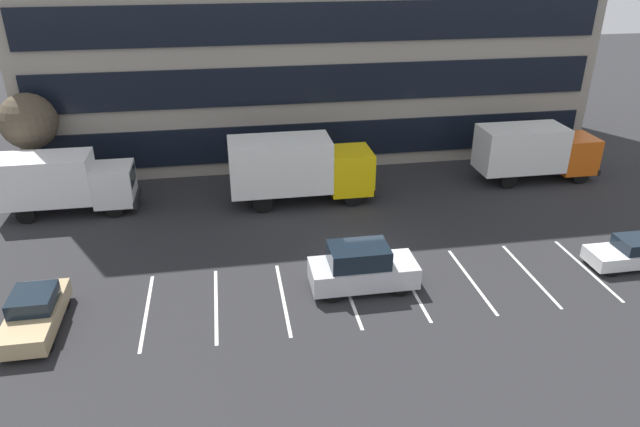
{
  "coord_description": "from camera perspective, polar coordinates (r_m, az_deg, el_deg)",
  "views": [
    {
      "loc": [
        -6.1,
        -23.24,
        13.9
      ],
      "look_at": [
        -1.77,
        2.27,
        1.4
      ],
      "focal_mm": 32.64,
      "sensor_mm": 36.0,
      "label": 1
    }
  ],
  "objects": [
    {
      "name": "sedan_white",
      "position": [
        30.33,
        28.19,
        -3.43
      ],
      "size": [
        3.89,
        1.63,
        1.39
      ],
      "color": "white",
      "rests_on": "ground_plane"
    },
    {
      "name": "sedan_tan",
      "position": [
        25.2,
        -26.18,
        -8.75
      ],
      "size": [
        1.79,
        4.28,
        1.53
      ],
      "color": "tan",
      "rests_on": "ground_plane"
    },
    {
      "name": "box_truck_white",
      "position": [
        34.23,
        -23.9,
        2.92
      ],
      "size": [
        7.19,
        2.38,
        3.34
      ],
      "color": "white",
      "rests_on": "ground_plane"
    },
    {
      "name": "lot_markings",
      "position": [
        25.51,
        5.86,
        -7.38
      ],
      "size": [
        19.74,
        5.4,
        0.01
      ],
      "color": "silver",
      "rests_on": "ground_plane"
    },
    {
      "name": "ground_plane",
      "position": [
        27.76,
        4.41,
        -4.35
      ],
      "size": [
        120.0,
        120.0,
        0.0
      ],
      "primitive_type": "plane",
      "color": "#262628"
    },
    {
      "name": "suv_silver",
      "position": [
        25.0,
        4.13,
        -5.35
      ],
      "size": [
        4.57,
        1.94,
        2.07
      ],
      "color": "silver",
      "rests_on": "ground_plane"
    },
    {
      "name": "box_truck_yellow",
      "position": [
        32.64,
        -2.13,
        4.61
      ],
      "size": [
        8.13,
        2.69,
        3.77
      ],
      "color": "yellow",
      "rests_on": "ground_plane"
    },
    {
      "name": "bare_tree",
      "position": [
        36.98,
        -26.67,
        8.05
      ],
      "size": [
        3.17,
        3.17,
        5.94
      ],
      "color": "#473323",
      "rests_on": "ground_plane"
    },
    {
      "name": "box_truck_orange",
      "position": [
        38.04,
        20.29,
        5.84
      ],
      "size": [
        7.46,
        2.47,
        3.46
      ],
      "color": "#D85914",
      "rests_on": "ground_plane"
    }
  ]
}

